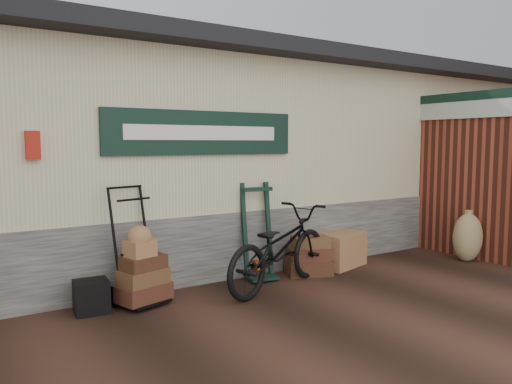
% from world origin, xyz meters
% --- Properties ---
extents(ground, '(80.00, 80.00, 0.00)m').
position_xyz_m(ground, '(0.00, 0.00, 0.00)').
color(ground, black).
rests_on(ground, ground).
extents(station_building, '(14.40, 4.10, 3.20)m').
position_xyz_m(station_building, '(-0.01, 2.74, 1.61)').
color(station_building, '#4C4C47').
rests_on(station_building, ground).
extents(brick_outbuilding, '(1.71, 4.51, 2.62)m').
position_xyz_m(brick_outbuilding, '(4.70, 1.19, 1.30)').
color(brick_outbuilding, maroon).
rests_on(brick_outbuilding, ground).
extents(porter_trolley, '(0.79, 0.67, 1.36)m').
position_xyz_m(porter_trolley, '(-1.31, 0.74, 0.68)').
color(porter_trolley, black).
rests_on(porter_trolley, ground).
extents(green_barrow, '(0.52, 0.46, 1.29)m').
position_xyz_m(green_barrow, '(0.43, 0.85, 0.65)').
color(green_barrow, black).
rests_on(green_barrow, ground).
extents(suitcase_stack, '(0.71, 0.58, 0.54)m').
position_xyz_m(suitcase_stack, '(1.12, 0.62, 0.27)').
color(suitcase_stack, '#3D1E13').
rests_on(suitcase_stack, ground).
extents(wicker_hamper, '(0.88, 0.69, 0.50)m').
position_xyz_m(wicker_hamper, '(1.82, 0.75, 0.25)').
color(wicker_hamper, '#93613B').
rests_on(wicker_hamper, ground).
extents(black_trunk, '(0.39, 0.34, 0.36)m').
position_xyz_m(black_trunk, '(-1.83, 0.68, 0.18)').
color(black_trunk, black).
rests_on(black_trunk, ground).
extents(bicycle, '(1.27, 2.09, 1.15)m').
position_xyz_m(bicycle, '(0.40, 0.31, 0.57)').
color(bicycle, black).
rests_on(bicycle, ground).
extents(burlap_sack_left, '(0.55, 0.49, 0.75)m').
position_xyz_m(burlap_sack_left, '(3.67, -0.12, 0.37)').
color(burlap_sack_left, olive).
rests_on(burlap_sack_left, ground).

